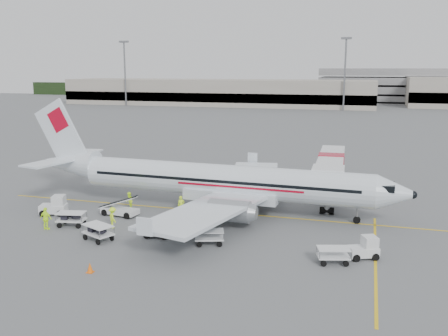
% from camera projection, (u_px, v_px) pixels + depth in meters
% --- Properties ---
extents(ground, '(360.00, 360.00, 0.00)m').
position_uv_depth(ground, '(218.00, 212.00, 46.35)').
color(ground, '#56595B').
extents(stripe_lead, '(44.00, 0.20, 0.01)m').
position_uv_depth(stripe_lead, '(218.00, 212.00, 46.35)').
color(stripe_lead, yellow).
rests_on(stripe_lead, ground).
extents(stripe_cross, '(0.20, 20.00, 0.01)m').
position_uv_depth(stripe_cross, '(375.00, 259.00, 34.97)').
color(stripe_cross, yellow).
rests_on(stripe_cross, ground).
extents(terminal_west, '(110.00, 22.00, 9.00)m').
position_uv_depth(terminal_west, '(217.00, 92.00, 178.77)').
color(terminal_west, gray).
rests_on(terminal_west, ground).
extents(parking_garage, '(62.00, 24.00, 14.00)m').
position_uv_depth(parking_garage, '(404.00, 84.00, 188.65)').
color(parking_garage, slate).
rests_on(parking_garage, ground).
extents(treeline, '(300.00, 3.00, 6.00)m').
position_uv_depth(treeline, '(339.00, 92.00, 210.42)').
color(treeline, black).
rests_on(treeline, ground).
extents(mast_west, '(3.20, 1.20, 22.00)m').
position_uv_depth(mast_west, '(125.00, 74.00, 174.44)').
color(mast_west, slate).
rests_on(mast_west, ground).
extents(mast_center, '(3.20, 1.20, 22.00)m').
position_uv_depth(mast_center, '(345.00, 75.00, 153.83)').
color(mast_center, slate).
rests_on(mast_center, ground).
extents(aircraft, '(37.05, 29.60, 9.91)m').
position_uv_depth(aircraft, '(223.00, 159.00, 45.76)').
color(aircraft, white).
rests_on(aircraft, ground).
extents(jet_bridge, '(3.84, 17.29, 4.51)m').
position_uv_depth(jet_bridge, '(331.00, 176.00, 51.25)').
color(jet_bridge, silver).
rests_on(jet_bridge, ground).
extents(belt_loader, '(4.72, 2.31, 2.45)m').
position_uv_depth(belt_loader, '(120.00, 202.00, 45.08)').
color(belt_loader, silver).
rests_on(belt_loader, ground).
extents(tug_fore, '(2.36, 1.92, 1.59)m').
position_uv_depth(tug_fore, '(363.00, 247.00, 34.99)').
color(tug_fore, silver).
rests_on(tug_fore, ground).
extents(tug_mid, '(2.19, 1.42, 1.59)m').
position_uv_depth(tug_mid, '(157.00, 227.00, 39.44)').
color(tug_mid, silver).
rests_on(tug_mid, ground).
extents(tug_aft, '(2.61, 1.96, 1.80)m').
position_uv_depth(tug_aft, '(53.00, 205.00, 45.37)').
color(tug_aft, silver).
rests_on(tug_aft, ground).
extents(cart_loaded_a, '(2.56, 1.82, 1.21)m').
position_uv_depth(cart_loaded_a, '(71.00, 219.00, 42.16)').
color(cart_loaded_a, silver).
rests_on(cart_loaded_a, ground).
extents(cart_loaded_b, '(2.81, 2.32, 1.27)m').
position_uv_depth(cart_loaded_b, '(98.00, 233.00, 38.65)').
color(cart_loaded_b, silver).
rests_on(cart_loaded_b, ground).
extents(cart_empty_a, '(2.47, 1.91, 1.13)m').
position_uv_depth(cart_empty_a, '(209.00, 237.00, 37.75)').
color(cart_empty_a, silver).
rests_on(cart_empty_a, ground).
extents(cart_empty_b, '(2.43, 1.82, 1.13)m').
position_uv_depth(cart_empty_b, '(333.00, 256.00, 34.11)').
color(cart_empty_b, silver).
rests_on(cart_empty_b, ground).
extents(cone_port, '(0.36, 0.36, 0.58)m').
position_uv_depth(cone_port, '(262.00, 169.00, 64.57)').
color(cone_port, orange).
rests_on(cone_port, ground).
extents(cone_stbd, '(0.43, 0.43, 0.71)m').
position_uv_depth(cone_stbd, '(90.00, 267.00, 32.63)').
color(cone_stbd, orange).
rests_on(cone_stbd, ground).
extents(crew_a, '(0.75, 0.65, 1.73)m').
position_uv_depth(crew_a, '(181.00, 205.00, 45.43)').
color(crew_a, '#C6F022').
rests_on(crew_a, ground).
extents(crew_b, '(0.93, 1.01, 1.67)m').
position_uv_depth(crew_b, '(129.00, 201.00, 47.06)').
color(crew_b, '#C6F022').
rests_on(crew_b, ground).
extents(crew_c, '(1.28, 1.28, 1.78)m').
position_uv_depth(crew_c, '(113.00, 218.00, 41.64)').
color(crew_c, '#C6F022').
rests_on(crew_c, ground).
extents(crew_d, '(1.12, 0.51, 1.88)m').
position_uv_depth(crew_d, '(46.00, 219.00, 41.18)').
color(crew_d, '#C6F022').
rests_on(crew_d, ground).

